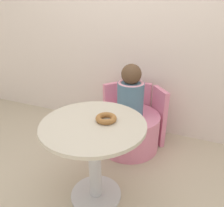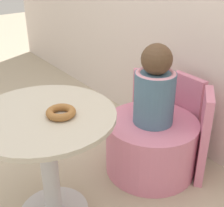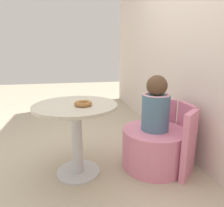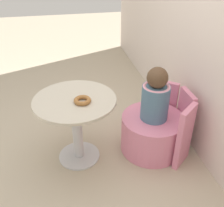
{
  "view_description": "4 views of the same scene",
  "coord_description": "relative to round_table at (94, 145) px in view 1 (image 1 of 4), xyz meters",
  "views": [
    {
      "loc": [
        0.64,
        -1.18,
        1.38
      ],
      "look_at": [
        -0.0,
        0.35,
        0.62
      ],
      "focal_mm": 35.0,
      "sensor_mm": 36.0,
      "label": 1
    },
    {
      "loc": [
        1.31,
        -0.58,
        1.39
      ],
      "look_at": [
        0.05,
        0.35,
        0.6
      ],
      "focal_mm": 50.0,
      "sensor_mm": 36.0,
      "label": 2
    },
    {
      "loc": [
        1.71,
        -0.09,
        1.07
      ],
      "look_at": [
        0.07,
        0.26,
        0.65
      ],
      "focal_mm": 32.0,
      "sensor_mm": 36.0,
      "label": 3
    },
    {
      "loc": [
        1.98,
        -0.14,
        1.8
      ],
      "look_at": [
        0.08,
        0.27,
        0.6
      ],
      "focal_mm": 42.0,
      "sensor_mm": 36.0,
      "label": 4
    }
  ],
  "objects": [
    {
      "name": "ground_plane",
      "position": [
        -0.03,
        0.05,
        -0.48
      ],
      "size": [
        12.0,
        12.0,
        0.0
      ],
      "primitive_type": "plane",
      "color": "#B7A88E"
    },
    {
      "name": "round_table",
      "position": [
        0.0,
        0.0,
        0.0
      ],
      "size": [
        0.72,
        0.72,
        0.65
      ],
      "color": "silver",
      "rests_on": "ground_plane"
    },
    {
      "name": "donut",
      "position": [
        0.07,
        0.06,
        0.2
      ],
      "size": [
        0.15,
        0.15,
        0.04
      ],
      "color": "#9E6633",
      "rests_on": "round_table"
    },
    {
      "name": "tub_chair",
      "position": [
        0.03,
        0.73,
        -0.29
      ],
      "size": [
        0.61,
        0.61,
        0.38
      ],
      "color": "pink",
      "rests_on": "ground_plane"
    },
    {
      "name": "booth_backrest",
      "position": [
        0.03,
        0.98,
        -0.17
      ],
      "size": [
        0.71,
        0.26,
        0.61
      ],
      "color": "pink",
      "rests_on": "ground_plane"
    },
    {
      "name": "child_figure",
      "position": [
        0.03,
        0.73,
        0.13
      ],
      "size": [
        0.26,
        0.26,
        0.51
      ],
      "color": "slate",
      "rests_on": "tub_chair"
    },
    {
      "name": "back_wall",
      "position": [
        -0.03,
        1.18,
        0.72
      ],
      "size": [
        6.0,
        0.06,
        2.4
      ],
      "color": "silver",
      "rests_on": "ground_plane"
    }
  ]
}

